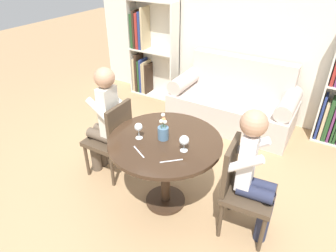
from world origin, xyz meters
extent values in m
plane|color=tan|center=(0.00, 0.00, 0.00)|extent=(16.00, 16.00, 0.00)
cube|color=silver|center=(0.00, 2.27, 1.35)|extent=(5.20, 0.05, 2.70)
cylinder|color=#382619|center=(0.00, 0.00, 0.74)|extent=(1.03, 1.03, 0.03)
cylinder|color=#382619|center=(0.00, 0.00, 0.38)|extent=(0.09, 0.09, 0.69)
cylinder|color=#382619|center=(0.00, 0.00, 0.01)|extent=(0.40, 0.40, 0.03)
cube|color=beige|center=(0.00, 1.79, 0.21)|extent=(1.70, 0.80, 0.42)
cube|color=beige|center=(0.00, 2.11, 0.67)|extent=(1.48, 0.16, 0.50)
cylinder|color=beige|center=(-0.74, 1.79, 0.53)|extent=(0.22, 0.72, 0.22)
cylinder|color=beige|center=(0.74, 1.79, 0.53)|extent=(0.22, 0.72, 0.22)
cube|color=silver|center=(-1.49, 2.21, 0.78)|extent=(0.82, 0.02, 1.55)
cube|color=silver|center=(-1.89, 2.08, 0.78)|extent=(0.02, 0.28, 1.55)
cube|color=silver|center=(-1.09, 2.08, 0.78)|extent=(0.02, 0.28, 1.55)
cube|color=silver|center=(-1.49, 2.08, 0.01)|extent=(0.78, 0.28, 0.02)
cube|color=silver|center=(-1.49, 2.08, 0.78)|extent=(0.78, 0.28, 0.02)
cube|color=silver|center=(-1.49, 2.08, 1.54)|extent=(0.78, 0.28, 0.02)
cube|color=tan|center=(-1.85, 2.08, 0.31)|extent=(0.04, 0.23, 0.58)
cube|color=#332319|center=(-1.80, 2.08, 0.35)|extent=(0.04, 0.23, 0.66)
cube|color=#234723|center=(-1.75, 2.08, 0.30)|extent=(0.03, 0.23, 0.56)
cube|color=navy|center=(-1.71, 2.08, 0.31)|extent=(0.04, 0.23, 0.59)
cube|color=tan|center=(-1.67, 2.08, 0.29)|extent=(0.03, 0.23, 0.53)
cube|color=tan|center=(-1.64, 2.08, 0.30)|extent=(0.03, 0.23, 0.56)
cube|color=#332319|center=(-1.60, 2.08, 0.28)|extent=(0.03, 0.23, 0.52)
cube|color=#234723|center=(-1.84, 2.08, 1.06)|extent=(0.05, 0.23, 0.54)
cube|color=#332319|center=(-1.80, 2.08, 1.09)|extent=(0.03, 0.23, 0.59)
cube|color=maroon|center=(-1.74, 2.08, 1.07)|extent=(0.05, 0.23, 0.56)
cube|color=navy|center=(-1.68, 2.08, 1.08)|extent=(0.04, 0.23, 0.59)
cube|color=tan|center=(-1.64, 2.08, 1.11)|extent=(0.04, 0.23, 0.65)
cube|color=silver|center=(1.09, 2.08, 0.78)|extent=(0.02, 0.28, 1.55)
cube|color=navy|center=(1.13, 2.08, 0.32)|extent=(0.03, 0.23, 0.60)
cube|color=tan|center=(1.18, 2.08, 0.28)|extent=(0.04, 0.23, 0.52)
cube|color=#234723|center=(1.23, 2.08, 0.31)|extent=(0.05, 0.23, 0.57)
cube|color=#602D5B|center=(1.28, 2.08, 0.28)|extent=(0.03, 0.23, 0.51)
cylinder|color=#473828|center=(-0.97, 0.26, 0.20)|extent=(0.04, 0.04, 0.40)
cylinder|color=#473828|center=(-0.97, -0.09, 0.20)|extent=(0.04, 0.04, 0.40)
cylinder|color=#473828|center=(-0.62, 0.27, 0.20)|extent=(0.04, 0.04, 0.40)
cylinder|color=#473828|center=(-0.61, -0.09, 0.20)|extent=(0.04, 0.04, 0.40)
cube|color=#473828|center=(-0.79, 0.09, 0.42)|extent=(0.43, 0.43, 0.05)
cube|color=#473828|center=(-0.60, 0.09, 0.68)|extent=(0.05, 0.38, 0.45)
cylinder|color=#473828|center=(0.99, -0.08, 0.20)|extent=(0.04, 0.04, 0.40)
cylinder|color=#473828|center=(0.95, 0.27, 0.20)|extent=(0.04, 0.04, 0.40)
cylinder|color=#473828|center=(0.63, -0.12, 0.20)|extent=(0.04, 0.04, 0.40)
cylinder|color=#473828|center=(0.60, 0.24, 0.20)|extent=(0.04, 0.04, 0.40)
cube|color=#473828|center=(0.79, 0.08, 0.42)|extent=(0.46, 0.46, 0.05)
cube|color=#473828|center=(0.60, 0.06, 0.68)|extent=(0.08, 0.38, 0.45)
cylinder|color=brown|center=(-0.95, 0.14, 0.23)|extent=(0.11, 0.11, 0.45)
cylinder|color=brown|center=(-0.95, 0.03, 0.23)|extent=(0.11, 0.11, 0.45)
cylinder|color=brown|center=(-0.84, 0.14, 0.50)|extent=(0.30, 0.12, 0.11)
cylinder|color=brown|center=(-0.84, 0.03, 0.50)|extent=(0.30, 0.12, 0.11)
cube|color=silver|center=(-0.73, 0.09, 0.79)|extent=(0.12, 0.20, 0.56)
cylinder|color=silver|center=(-0.73, 0.22, 0.88)|extent=(0.29, 0.08, 0.23)
cylinder|color=silver|center=(-0.73, -0.05, 0.88)|extent=(0.29, 0.08, 0.23)
sphere|color=tan|center=(-0.73, 0.09, 1.17)|extent=(0.20, 0.20, 0.20)
cylinder|color=#282D47|center=(0.96, 0.04, 0.23)|extent=(0.11, 0.11, 0.45)
cylinder|color=#282D47|center=(0.95, 0.15, 0.23)|extent=(0.11, 0.11, 0.45)
cylinder|color=#282D47|center=(0.85, 0.03, 0.50)|extent=(0.31, 0.14, 0.11)
cylinder|color=#282D47|center=(0.84, 0.14, 0.50)|extent=(0.31, 0.14, 0.11)
cube|color=white|center=(0.73, 0.08, 0.76)|extent=(0.14, 0.21, 0.50)
cylinder|color=white|center=(0.74, -0.06, 0.83)|extent=(0.29, 0.10, 0.23)
cylinder|color=white|center=(0.72, 0.21, 0.83)|extent=(0.29, 0.10, 0.23)
sphere|color=tan|center=(0.73, 0.08, 1.11)|extent=(0.21, 0.21, 0.21)
cylinder|color=white|center=(-0.22, -0.09, 0.76)|extent=(0.06, 0.06, 0.00)
cylinder|color=white|center=(-0.22, -0.09, 0.80)|extent=(0.01, 0.01, 0.08)
sphere|color=white|center=(-0.22, -0.09, 0.87)|extent=(0.07, 0.07, 0.07)
sphere|color=maroon|center=(-0.22, -0.09, 0.86)|extent=(0.05, 0.05, 0.05)
cylinder|color=white|center=(0.22, -0.06, 0.76)|extent=(0.06, 0.06, 0.00)
cylinder|color=white|center=(0.22, -0.06, 0.79)|extent=(0.01, 0.01, 0.07)
sphere|color=white|center=(0.22, -0.06, 0.86)|extent=(0.08, 0.08, 0.08)
sphere|color=maroon|center=(0.22, -0.06, 0.85)|extent=(0.06, 0.06, 0.06)
cylinder|color=slate|center=(-0.03, 0.01, 0.82)|extent=(0.10, 0.10, 0.12)
cylinder|color=#4C7A42|center=(-0.03, 0.01, 0.94)|extent=(0.00, 0.00, 0.12)
sphere|color=silver|center=(-0.03, 0.01, 1.00)|extent=(0.04, 0.04, 0.04)
cylinder|color=#4C7A42|center=(-0.02, 0.01, 0.92)|extent=(0.00, 0.01, 0.08)
sphere|color=#E07F4C|center=(-0.02, 0.01, 0.96)|extent=(0.04, 0.04, 0.04)
cylinder|color=#4C7A42|center=(-0.03, -0.02, 0.91)|extent=(0.00, 0.00, 0.08)
sphere|color=silver|center=(-0.03, -0.02, 0.95)|extent=(0.04, 0.04, 0.04)
cylinder|color=#4C7A42|center=(0.00, 0.00, 0.91)|extent=(0.01, 0.01, 0.07)
sphere|color=silver|center=(0.00, 0.00, 0.94)|extent=(0.04, 0.04, 0.04)
cube|color=silver|center=(0.20, -0.23, 0.76)|extent=(0.15, 0.14, 0.00)
cube|color=silver|center=(-0.10, -0.27, 0.76)|extent=(0.17, 0.10, 0.00)
camera|label=1|loc=(1.17, -1.90, 2.26)|focal=32.00mm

